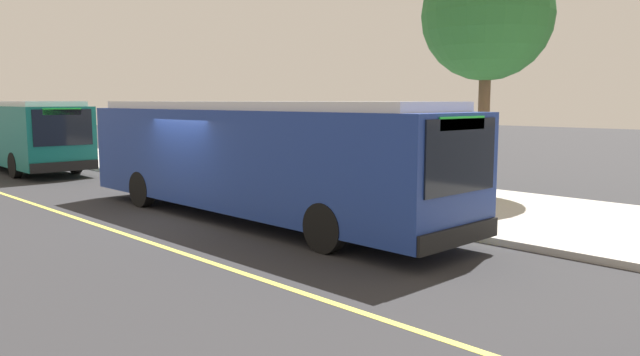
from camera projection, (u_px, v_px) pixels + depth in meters
name	position (u px, v px, depth m)	size (l,w,h in m)	color
ground_plane	(192.00, 217.00, 15.78)	(120.00, 120.00, 0.00)	#2B2B2D
sidewalk_curb	(351.00, 191.00, 19.91)	(44.00, 6.40, 0.15)	#B7B2A8
lane_stripe_center	(110.00, 229.00, 14.26)	(36.00, 0.14, 0.01)	#E0D64C
transit_bus_main	(254.00, 155.00, 15.31)	(12.12, 2.61, 2.95)	navy
transit_bus_second	(19.00, 132.00, 26.70)	(10.77, 2.89, 2.95)	#146B66
bus_shelter	(323.00, 132.00, 20.89)	(2.90, 1.60, 2.48)	#333338
waiting_bench	(324.00, 169.00, 21.03)	(1.60, 0.48, 0.95)	brown
route_sign_post	(307.00, 137.00, 17.43)	(0.44, 0.08, 2.80)	#333338
pedestrian_commuter	(274.00, 156.00, 20.69)	(0.24, 0.40, 1.69)	#282D47
street_tree_near_shelter	(487.00, 16.00, 18.66)	(3.99, 3.99, 7.41)	brown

